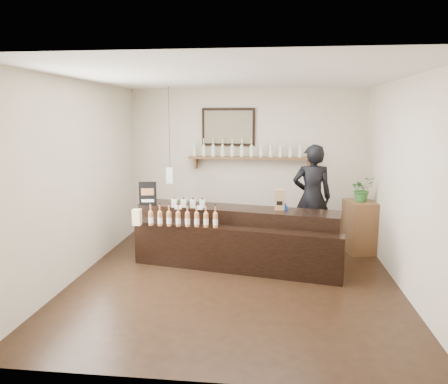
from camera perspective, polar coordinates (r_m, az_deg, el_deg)
ground at (r=6.37m, az=1.41°, el=-11.17°), size 5.00×5.00×0.00m
room_shell at (r=5.97m, az=1.48°, el=4.26°), size 5.00×5.00×5.00m
back_wall_decor at (r=8.34m, az=1.93°, el=6.22°), size 2.66×0.96×1.69m
counter at (r=6.79m, az=1.49°, el=-6.11°), size 3.21×1.45×1.03m
promo_sign at (r=7.01m, az=-9.93°, el=-0.23°), size 0.27×0.07×0.38m
paper_bag at (r=6.66m, az=7.28°, el=-0.99°), size 0.15×0.12×0.31m
tape_dispenser at (r=6.71m, az=7.88°, el=-1.95°), size 0.12×0.05×0.10m
side_cabinet at (r=7.78m, az=17.32°, el=-4.33°), size 0.55×0.68×0.88m
potted_plant at (r=7.65m, az=17.57°, el=0.37°), size 0.46×0.44×0.42m
shopkeeper at (r=7.61m, az=11.44°, el=0.18°), size 0.78×0.53×2.06m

